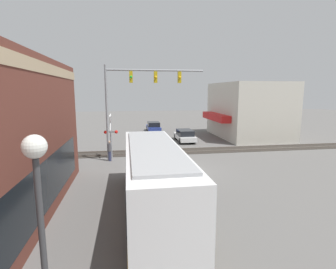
{
  "coord_description": "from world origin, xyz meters",
  "views": [
    {
      "loc": [
        -18.13,
        4.01,
        5.7
      ],
      "look_at": [
        3.49,
        0.56,
        2.1
      ],
      "focal_mm": 28.0,
      "sensor_mm": 36.0,
      "label": 1
    }
  ],
  "objects_px": {
    "city_bus": "(154,175)",
    "crossing_signal": "(111,132)",
    "streetlamp": "(42,238)",
    "pedestrian_near_bus": "(191,190)",
    "pedestrian_at_crossing": "(109,151)",
    "parked_car_blue": "(153,127)",
    "parked_car_white": "(185,136)"
  },
  "relations": [
    {
      "from": "parked_car_white",
      "to": "pedestrian_near_bus",
      "type": "height_order",
      "value": "pedestrian_near_bus"
    },
    {
      "from": "city_bus",
      "to": "crossing_signal",
      "type": "bearing_deg",
      "value": 13.64
    },
    {
      "from": "pedestrian_at_crossing",
      "to": "parked_car_white",
      "type": "bearing_deg",
      "value": -46.97
    },
    {
      "from": "parked_car_white",
      "to": "parked_car_blue",
      "type": "relative_size",
      "value": 1.09
    },
    {
      "from": "parked_car_blue",
      "to": "parked_car_white",
      "type": "bearing_deg",
      "value": -160.84
    },
    {
      "from": "parked_car_blue",
      "to": "crossing_signal",
      "type": "bearing_deg",
      "value": 160.72
    },
    {
      "from": "parked_car_white",
      "to": "pedestrian_at_crossing",
      "type": "relative_size",
      "value": 2.7
    },
    {
      "from": "streetlamp",
      "to": "parked_car_blue",
      "type": "bearing_deg",
      "value": -9.56
    },
    {
      "from": "city_bus",
      "to": "crossing_signal",
      "type": "height_order",
      "value": "crossing_signal"
    },
    {
      "from": "streetlamp",
      "to": "pedestrian_at_crossing",
      "type": "distance_m",
      "value": 16.88
    },
    {
      "from": "crossing_signal",
      "to": "streetlamp",
      "type": "relative_size",
      "value": 0.77
    },
    {
      "from": "pedestrian_near_bus",
      "to": "crossing_signal",
      "type": "bearing_deg",
      "value": 23.18
    },
    {
      "from": "crossing_signal",
      "to": "parked_car_blue",
      "type": "height_order",
      "value": "crossing_signal"
    },
    {
      "from": "pedestrian_near_bus",
      "to": "parked_car_white",
      "type": "bearing_deg",
      "value": -11.65
    },
    {
      "from": "pedestrian_at_crossing",
      "to": "streetlamp",
      "type": "bearing_deg",
      "value": 179.4
    },
    {
      "from": "streetlamp",
      "to": "pedestrian_near_bus",
      "type": "distance_m",
      "value": 8.89
    },
    {
      "from": "parked_car_blue",
      "to": "pedestrian_near_bus",
      "type": "relative_size",
      "value": 2.57
    },
    {
      "from": "streetlamp",
      "to": "pedestrian_at_crossing",
      "type": "height_order",
      "value": "streetlamp"
    },
    {
      "from": "parked_car_white",
      "to": "parked_car_blue",
      "type": "distance_m",
      "value": 8.53
    },
    {
      "from": "streetlamp",
      "to": "pedestrian_near_bus",
      "type": "bearing_deg",
      "value": -33.21
    },
    {
      "from": "pedestrian_near_bus",
      "to": "pedestrian_at_crossing",
      "type": "bearing_deg",
      "value": 25.59
    },
    {
      "from": "streetlamp",
      "to": "city_bus",
      "type": "bearing_deg",
      "value": -21.96
    },
    {
      "from": "crossing_signal",
      "to": "pedestrian_at_crossing",
      "type": "xyz_separation_m",
      "value": [
        -0.85,
        0.12,
        -1.42
      ]
    },
    {
      "from": "city_bus",
      "to": "parked_car_white",
      "type": "xyz_separation_m",
      "value": [
        17.22,
        -5.4,
        -1.13
      ]
    },
    {
      "from": "city_bus",
      "to": "crossing_signal",
      "type": "relative_size",
      "value": 2.74
    },
    {
      "from": "parked_car_blue",
      "to": "pedestrian_at_crossing",
      "type": "height_order",
      "value": "pedestrian_at_crossing"
    },
    {
      "from": "parked_car_blue",
      "to": "pedestrian_at_crossing",
      "type": "distance_m",
      "value": 16.46
    },
    {
      "from": "parked_car_white",
      "to": "pedestrian_near_bus",
      "type": "distance_m",
      "value": 17.42
    },
    {
      "from": "pedestrian_near_bus",
      "to": "pedestrian_at_crossing",
      "type": "relative_size",
      "value": 0.96
    },
    {
      "from": "streetlamp",
      "to": "parked_car_white",
      "type": "relative_size",
      "value": 1.07
    },
    {
      "from": "crossing_signal",
      "to": "parked_car_blue",
      "type": "relative_size",
      "value": 0.89
    },
    {
      "from": "city_bus",
      "to": "parked_car_blue",
      "type": "bearing_deg",
      "value": -5.87
    }
  ]
}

